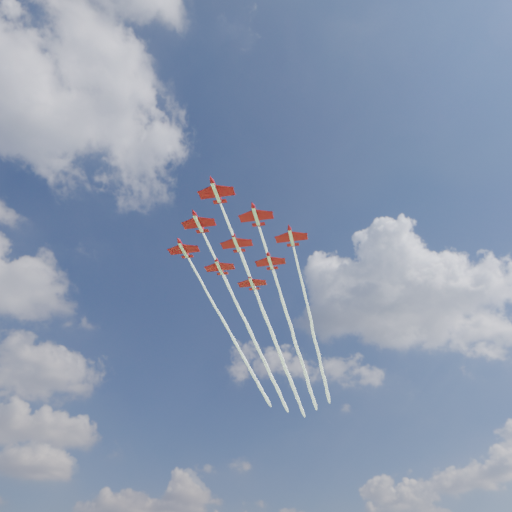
{
  "coord_description": "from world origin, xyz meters",
  "views": [
    {
      "loc": [
        -58.81,
        -99.96,
        7.42
      ],
      "look_at": [
        3.44,
        -2.05,
        85.68
      ],
      "focal_mm": 35.0,
      "sensor_mm": 36.0,
      "label": 1
    }
  ],
  "objects": [
    {
      "name": "jet_lead",
      "position": [
        32.51,
        34.47,
        85.78
      ],
      "size": [
        108.59,
        114.24,
        2.49
      ],
      "rotation": [
        0.0,
        0.0,
        0.81
      ],
      "color": "#AC0915"
    },
    {
      "name": "jet_row2_port",
      "position": [
        45.3,
        37.04,
        85.78
      ],
      "size": [
        108.59,
        114.24,
        2.49
      ],
      "rotation": [
        0.0,
        0.0,
        0.81
      ],
      "color": "#AC0915"
    },
    {
      "name": "jet_row2_starb",
      "position": [
        34.43,
        47.37,
        85.78
      ],
      "size": [
        108.59,
        114.24,
        2.49
      ],
      "rotation": [
        0.0,
        0.0,
        0.81
      ],
      "color": "#AC0915"
    },
    {
      "name": "jet_row3_port",
      "position": [
        58.08,
        39.61,
        85.78
      ],
      "size": [
        108.59,
        114.24,
        2.49
      ],
      "rotation": [
        0.0,
        0.0,
        0.81
      ],
      "color": "#AC0915"
    },
    {
      "name": "jet_row3_centre",
      "position": [
        47.21,
        49.94,
        85.78
      ],
      "size": [
        108.59,
        114.24,
        2.49
      ],
      "rotation": [
        0.0,
        0.0,
        0.81
      ],
      "color": "#AC0915"
    },
    {
      "name": "jet_row3_starb",
      "position": [
        36.34,
        60.27,
        85.78
      ],
      "size": [
        108.59,
        114.24,
        2.49
      ],
      "rotation": [
        0.0,
        0.0,
        0.81
      ],
      "color": "#AC0915"
    },
    {
      "name": "jet_row4_port",
      "position": [
        59.99,
        52.51,
        85.78
      ],
      "size": [
        108.59,
        114.24,
        2.49
      ],
      "rotation": [
        0.0,
        0.0,
        0.81
      ],
      "color": "#AC0915"
    },
    {
      "name": "jet_row4_starb",
      "position": [
        49.12,
        62.84,
        85.78
      ],
      "size": [
        108.59,
        114.24,
        2.49
      ],
      "rotation": [
        0.0,
        0.0,
        0.81
      ],
      "color": "#AC0915"
    },
    {
      "name": "jet_tail",
      "position": [
        61.9,
        65.41,
        85.78
      ],
      "size": [
        108.59,
        114.24,
        2.49
      ],
      "rotation": [
        0.0,
        0.0,
        0.81
      ],
      "color": "#AC0915"
    }
  ]
}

